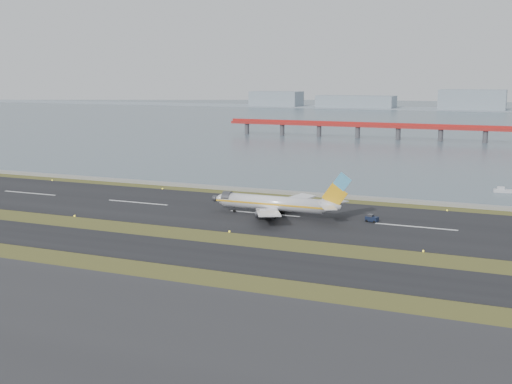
{
  "coord_description": "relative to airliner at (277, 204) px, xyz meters",
  "views": [
    {
      "loc": [
        62.44,
        -126.58,
        36.54
      ],
      "look_at": [
        0.82,
        22.0,
        7.4
      ],
      "focal_mm": 45.0,
      "sensor_mm": 36.0,
      "label": 1
    }
  ],
  "objects": [
    {
      "name": "seawall",
      "position": [
        -4.23,
        31.47,
        -2.96
      ],
      "size": [
        1000.0,
        2.5,
        1.0
      ],
      "primitive_type": "cube",
      "color": "#979792",
      "rests_on": "ground"
    },
    {
      "name": "runway_strip",
      "position": [
        -4.23,
        1.47,
        -3.41
      ],
      "size": [
        1000.0,
        45.0,
        0.1
      ],
      "primitive_type": "cube",
      "color": "black",
      "rests_on": "ground"
    },
    {
      "name": "ground",
      "position": [
        -4.23,
        -28.53,
        -3.46
      ],
      "size": [
        1000.0,
        1000.0,
        0.0
      ],
      "primitive_type": "plane",
      "color": "#3B4518",
      "rests_on": "ground"
    },
    {
      "name": "workboat_near",
      "position": [
        54.71,
        60.67,
        -2.87
      ],
      "size": [
        7.91,
        3.23,
        1.87
      ],
      "rotation": [
        0.0,
        0.0,
        0.11
      ],
      "color": "silver",
      "rests_on": "ground"
    },
    {
      "name": "pushback_tug",
      "position": [
        24.53,
        2.78,
        -2.5
      ],
      "size": [
        3.42,
        2.46,
        1.98
      ],
      "rotation": [
        0.0,
        0.0,
        -0.24
      ],
      "color": "black",
      "rests_on": "ground"
    },
    {
      "name": "taxiway_strip",
      "position": [
        -4.23,
        -40.53,
        -3.41
      ],
      "size": [
        1000.0,
        18.0,
        0.1
      ],
      "primitive_type": "cube",
      "color": "black",
      "rests_on": "ground"
    },
    {
      "name": "apron_strip",
      "position": [
        -4.23,
        -83.53,
        -3.41
      ],
      "size": [
        1000.0,
        50.0,
        0.1
      ],
      "primitive_type": "cube",
      "color": "#2C2B2E",
      "rests_on": "ground"
    },
    {
      "name": "bay_water",
      "position": [
        -4.23,
        431.47,
        -3.46
      ],
      "size": [
        1400.0,
        800.0,
        1.3
      ],
      "primitive_type": "cube",
      "color": "#445662",
      "rests_on": "ground"
    },
    {
      "name": "airliner",
      "position": [
        0.0,
        0.0,
        0.0
      ],
      "size": [
        38.52,
        32.89,
        12.8
      ],
      "color": "white",
      "rests_on": "ground"
    },
    {
      "name": "red_pier",
      "position": [
        15.77,
        221.47,
        3.82
      ],
      "size": [
        260.0,
        5.0,
        10.2
      ],
      "color": "#AE211D",
      "rests_on": "ground"
    },
    {
      "name": "far_shoreline",
      "position": [
        9.39,
        591.47,
        2.61
      ],
      "size": [
        1400.0,
        80.0,
        60.5
      ],
      "color": "#8D9BA6",
      "rests_on": "ground"
    }
  ]
}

